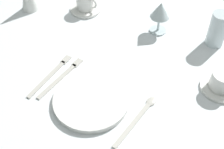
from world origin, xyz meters
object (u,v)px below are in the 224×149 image
object	(u,v)px
fork_inner	(52,74)
drink_tumbler	(217,31)
wine_glass_left	(160,12)
dinner_plate	(91,100)
fork_outer	(63,76)
spoon_soup	(140,115)
coffee_cup_left	(223,81)
coffee_cup_right	(85,1)

from	to	relation	value
fork_inner	drink_tumbler	bearing A→B (deg)	48.59
fork_inner	wine_glass_left	xyz separation A→B (m)	(0.20, 0.41, 0.09)
dinner_plate	drink_tumbler	size ratio (longest dim) A/B	1.81
fork_outer	fork_inner	size ratio (longest dim) A/B	0.97
drink_tumbler	spoon_soup	bearing A→B (deg)	-98.60
dinner_plate	spoon_soup	size ratio (longest dim) A/B	1.07
wine_glass_left	drink_tumbler	distance (m)	0.22
coffee_cup_left	drink_tumbler	distance (m)	0.23
drink_tumbler	fork_outer	bearing A→B (deg)	-129.37
wine_glass_left	drink_tumbler	size ratio (longest dim) A/B	0.98
fork_outer	coffee_cup_right	world-z (taller)	coffee_cup_right
fork_outer	coffee_cup_right	xyz separation A→B (m)	(-0.17, 0.36, 0.04)
fork_inner	coffee_cup_left	distance (m)	0.57
spoon_soup	drink_tumbler	distance (m)	0.45
wine_glass_left	spoon_soup	bearing A→B (deg)	-69.89
coffee_cup_right	drink_tumbler	xyz separation A→B (m)	(0.53, 0.09, 0.01)
fork_outer	wine_glass_left	xyz separation A→B (m)	(0.16, 0.40, 0.09)
dinner_plate	fork_outer	world-z (taller)	dinner_plate
coffee_cup_left	dinner_plate	bearing A→B (deg)	-139.41
dinner_plate	spoon_soup	world-z (taller)	dinner_plate
coffee_cup_right	drink_tumbler	size ratio (longest dim) A/B	0.73
coffee_cup_left	drink_tumbler	bearing A→B (deg)	115.63
fork_outer	coffee_cup_right	size ratio (longest dim) A/B	2.25
spoon_soup	coffee_cup_right	bearing A→B (deg)	142.91
drink_tumbler	fork_inner	bearing A→B (deg)	-131.41
dinner_plate	coffee_cup_right	bearing A→B (deg)	128.46
fork_inner	wine_glass_left	distance (m)	0.46
fork_outer	drink_tumbler	world-z (taller)	drink_tumbler
dinner_plate	wine_glass_left	xyz separation A→B (m)	(0.01, 0.43, 0.08)
coffee_cup_right	drink_tumbler	bearing A→B (deg)	9.79
spoon_soup	coffee_cup_right	world-z (taller)	coffee_cup_right
fork_outer	drink_tumbler	xyz separation A→B (m)	(0.37, 0.45, 0.06)
fork_outer	spoon_soup	bearing A→B (deg)	0.81
fork_inner	wine_glass_left	size ratio (longest dim) A/B	1.72
dinner_plate	wine_glass_left	size ratio (longest dim) A/B	1.85
coffee_cup_right	wine_glass_left	size ratio (longest dim) A/B	0.75
fork_outer	wine_glass_left	size ratio (longest dim) A/B	1.68
coffee_cup_left	spoon_soup	bearing A→B (deg)	-125.11
wine_glass_left	drink_tumbler	xyz separation A→B (m)	(0.21, 0.05, -0.03)
fork_outer	coffee_cup_left	world-z (taller)	coffee_cup_left
fork_inner	spoon_soup	xyz separation A→B (m)	(0.34, 0.02, -0.00)
fork_inner	spoon_soup	size ratio (longest dim) A/B	1.00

